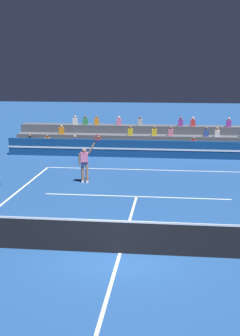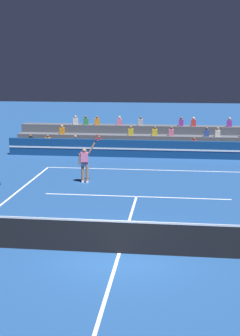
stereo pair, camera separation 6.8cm
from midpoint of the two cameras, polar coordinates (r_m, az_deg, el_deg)
name	(u,v)px [view 1 (the left image)]	position (r m, az deg, el deg)	size (l,w,h in m)	color
ground_plane	(120,253)	(14.66, -0.13, -10.35)	(120.00, 120.00, 0.00)	navy
court_lines	(120,253)	(14.66, -0.13, -10.33)	(11.10, 23.90, 0.01)	white
tennis_net	(120,237)	(14.46, -0.13, -8.36)	(12.00, 0.10, 1.10)	slate
sponsor_banner_wall	(148,149)	(29.37, 3.37, 2.33)	(18.00, 0.26, 1.10)	navy
bleacher_stand	(150,141)	(31.85, 3.65, 3.30)	(18.17, 2.85, 2.28)	#4C515B
tennis_player	(85,163)	(23.03, -4.39, 0.62)	(1.13, 0.32, 2.44)	#9E7051
tennis_ball	(164,231)	(16.52, 5.23, -7.60)	(0.07, 0.07, 0.07)	#C6DB33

